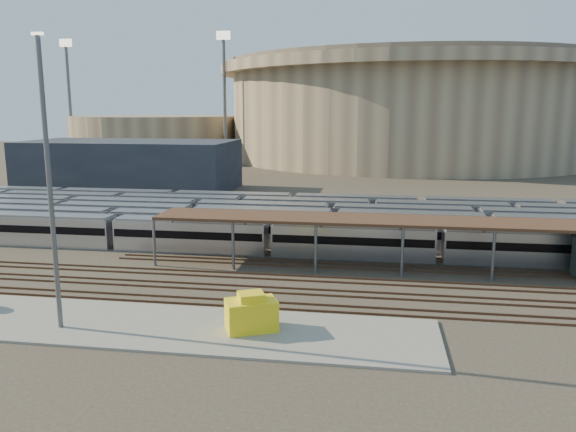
# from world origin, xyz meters

# --- Properties ---
(ground) EXTENTS (420.00, 420.00, 0.00)m
(ground) POSITION_xyz_m (0.00, 0.00, 0.00)
(ground) COLOR #383026
(ground) RESTS_ON ground
(apron) EXTENTS (50.00, 9.00, 0.20)m
(apron) POSITION_xyz_m (-5.00, -15.00, 0.10)
(apron) COLOR gray
(apron) RESTS_ON ground
(subway_trains) EXTENTS (126.18, 23.90, 3.60)m
(subway_trains) POSITION_xyz_m (3.46, 18.50, 1.80)
(subway_trains) COLOR silver
(subway_trains) RESTS_ON ground
(inspection_shed) EXTENTS (60.30, 6.00, 5.30)m
(inspection_shed) POSITION_xyz_m (22.00, 4.00, 4.98)
(inspection_shed) COLOR #595A5F
(inspection_shed) RESTS_ON ground
(empty_tracks) EXTENTS (170.00, 9.62, 0.18)m
(empty_tracks) POSITION_xyz_m (0.00, -5.00, 0.09)
(empty_tracks) COLOR #4C3323
(empty_tracks) RESTS_ON ground
(stadium) EXTENTS (124.00, 124.00, 32.50)m
(stadium) POSITION_xyz_m (25.00, 140.00, 16.47)
(stadium) COLOR #998967
(stadium) RESTS_ON ground
(secondary_arena) EXTENTS (56.00, 56.00, 14.00)m
(secondary_arena) POSITION_xyz_m (-60.00, 130.00, 7.00)
(secondary_arena) COLOR #998967
(secondary_arena) RESTS_ON ground
(service_building) EXTENTS (42.00, 20.00, 10.00)m
(service_building) POSITION_xyz_m (-35.00, 55.00, 5.00)
(service_building) COLOR #1E232D
(service_building) RESTS_ON ground
(floodlight_0) EXTENTS (4.00, 1.00, 38.40)m
(floodlight_0) POSITION_xyz_m (-30.00, 110.00, 20.65)
(floodlight_0) COLOR #595A5F
(floodlight_0) RESTS_ON ground
(floodlight_1) EXTENTS (4.00, 1.00, 38.40)m
(floodlight_1) POSITION_xyz_m (-85.00, 120.00, 20.65)
(floodlight_1) COLOR #595A5F
(floodlight_1) RESTS_ON ground
(floodlight_3) EXTENTS (4.00, 1.00, 38.40)m
(floodlight_3) POSITION_xyz_m (-10.00, 160.00, 20.65)
(floodlight_3) COLOR #595A5F
(floodlight_3) RESTS_ON ground
(yard_light_pole) EXTENTS (0.81, 0.36, 21.35)m
(yard_light_pole) POSITION_xyz_m (-8.23, -16.50, 10.96)
(yard_light_pole) COLOR #595A5F
(yard_light_pole) RESTS_ON apron
(yellow_equipment) EXTENTS (4.30, 3.63, 2.30)m
(yellow_equipment) POSITION_xyz_m (6.13, -14.75, 1.35)
(yellow_equipment) COLOR yellow
(yellow_equipment) RESTS_ON apron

